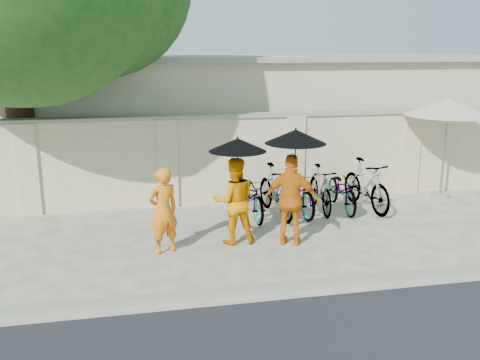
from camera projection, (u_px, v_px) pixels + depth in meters
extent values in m
plane|color=beige|center=(238.00, 251.00, 9.63)|extent=(80.00, 80.00, 0.00)
cube|color=gray|center=(260.00, 289.00, 8.00)|extent=(40.00, 0.16, 0.12)
cube|color=beige|center=(252.00, 159.00, 12.62)|extent=(20.00, 0.30, 2.00)
cube|color=beige|center=(257.00, 113.00, 16.28)|extent=(14.00, 6.00, 3.20)
cylinder|color=#342014|center=(20.00, 110.00, 11.97)|extent=(0.60, 0.60, 4.40)
imported|color=orange|center=(163.00, 211.00, 9.40)|extent=(0.67, 0.57, 1.56)
imported|color=orange|center=(234.00, 201.00, 9.87)|extent=(0.79, 0.62, 1.63)
cylinder|color=black|center=(238.00, 171.00, 9.66)|extent=(0.02, 0.02, 0.96)
cone|color=black|center=(238.00, 145.00, 9.54)|extent=(1.05, 1.05, 0.24)
imported|color=orange|center=(292.00, 200.00, 9.76)|extent=(1.09, 0.80, 1.71)
cylinder|color=black|center=(295.00, 166.00, 9.53)|extent=(0.02, 0.02, 1.08)
cone|color=black|center=(296.00, 136.00, 9.40)|extent=(1.10, 1.10, 0.25)
cylinder|color=gray|center=(440.00, 195.00, 13.08)|extent=(0.46, 0.46, 0.09)
cylinder|color=#979797|center=(444.00, 154.00, 12.83)|extent=(0.06, 0.06, 2.17)
cone|color=beige|center=(449.00, 107.00, 12.56)|extent=(2.38, 2.38, 0.41)
imported|color=#979797|center=(252.00, 195.00, 11.49)|extent=(0.71, 1.83, 0.95)
imported|color=#979797|center=(276.00, 191.00, 11.54)|extent=(0.76, 1.90, 1.11)
imported|color=#979797|center=(297.00, 191.00, 11.77)|extent=(0.82, 1.93, 0.99)
imported|color=#979797|center=(321.00, 189.00, 11.85)|extent=(0.62, 1.74, 1.02)
imported|color=#979797|center=(342.00, 190.00, 11.99)|extent=(0.69, 1.79, 0.93)
imported|color=#979797|center=(366.00, 185.00, 11.98)|extent=(0.77, 1.94, 1.13)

